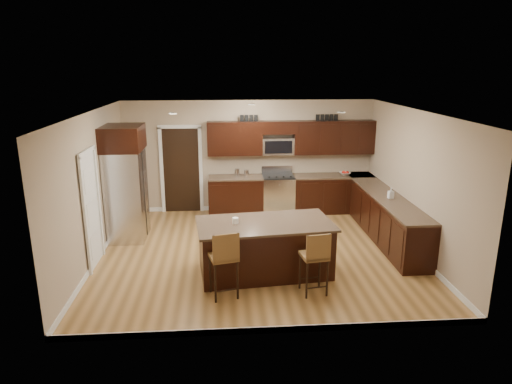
{
  "coord_description": "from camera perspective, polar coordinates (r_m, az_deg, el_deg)",
  "views": [
    {
      "loc": [
        -0.63,
        -8.14,
        3.51
      ],
      "look_at": [
        -0.01,
        0.4,
        1.11
      ],
      "focal_mm": 32.0,
      "sensor_mm": 36.0,
      "label": 1
    }
  ],
  "objects": [
    {
      "name": "floor_mat",
      "position": [
        10.16,
        4.05,
        -4.55
      ],
      "size": [
        1.16,
        0.91,
        0.01
      ],
      "primitive_type": "cube",
      "rotation": [
        0.0,
        0.0,
        0.24
      ],
      "color": "brown",
      "rests_on": "floor"
    },
    {
      "name": "wall_right",
      "position": [
        9.17,
        19.28,
        1.16
      ],
      "size": [
        0.0,
        5.5,
        5.5
      ],
      "primitive_type": "plane",
      "rotation": [
        1.57,
        0.0,
        -1.57
      ],
      "color": "tan",
      "rests_on": "floor"
    },
    {
      "name": "wall_back",
      "position": [
        11.12,
        -0.85,
        4.48
      ],
      "size": [
        6.0,
        0.0,
        6.0
      ],
      "primitive_type": "plane",
      "rotation": [
        1.57,
        0.0,
        0.0
      ],
      "color": "tan",
      "rests_on": "floor"
    },
    {
      "name": "stool_left",
      "position": [
        7.03,
        -3.98,
        -8.09
      ],
      "size": [
        0.5,
        0.5,
        1.09
      ],
      "rotation": [
        0.0,
        0.0,
        0.25
      ],
      "color": "brown",
      "rests_on": "floor"
    },
    {
      "name": "ceiling",
      "position": [
        8.21,
        0.26,
        10.01
      ],
      "size": [
        6.0,
        6.0,
        0.0
      ],
      "primitive_type": "plane",
      "rotation": [
        3.14,
        0.0,
        0.0
      ],
      "color": "silver",
      "rests_on": "wall_back"
    },
    {
      "name": "soap_bottle",
      "position": [
        9.5,
        16.5,
        -0.12
      ],
      "size": [
        0.11,
        0.11,
        0.22
      ],
      "primitive_type": "imported",
      "rotation": [
        0.0,
        0.0,
        0.08
      ],
      "color": "#B2B2B2",
      "rests_on": "base_cabinets"
    },
    {
      "name": "canister_short",
      "position": [
        10.9,
        -1.21,
        2.36
      ],
      "size": [
        0.11,
        0.11,
        0.16
      ],
      "primitive_type": "cylinder",
      "color": "silver",
      "rests_on": "base_cabinets"
    },
    {
      "name": "island_jar",
      "position": [
        7.71,
        -2.59,
        -3.58
      ],
      "size": [
        0.1,
        0.1,
        0.1
      ],
      "primitive_type": "cylinder",
      "color": "white",
      "rests_on": "island"
    },
    {
      "name": "upper_cabinets",
      "position": [
        10.98,
        4.67,
        6.88
      ],
      "size": [
        4.0,
        0.33,
        0.8
      ],
      "color": "black",
      "rests_on": "wall_back"
    },
    {
      "name": "doorway",
      "position": [
        11.2,
        -9.3,
        2.68
      ],
      "size": [
        0.85,
        0.03,
        2.06
      ],
      "primitive_type": "cube",
      "color": "black",
      "rests_on": "floor"
    },
    {
      "name": "range",
      "position": [
        11.1,
        2.77,
        -0.23
      ],
      "size": [
        0.76,
        0.64,
        1.11
      ],
      "color": "silver",
      "rests_on": "floor"
    },
    {
      "name": "canister_tall",
      "position": [
        10.89,
        -2.38,
        2.42
      ],
      "size": [
        0.12,
        0.12,
        0.19
      ],
      "primitive_type": "cylinder",
      "color": "silver",
      "rests_on": "base_cabinets"
    },
    {
      "name": "letter_decor",
      "position": [
        10.9,
        3.97,
        9.24
      ],
      "size": [
        2.2,
        0.03,
        0.15
      ],
      "primitive_type": null,
      "color": "black",
      "rests_on": "upper_cabinets"
    },
    {
      "name": "stool_right",
      "position": [
        7.18,
        7.45,
        -7.94
      ],
      "size": [
        0.45,
        0.45,
        1.04
      ],
      "rotation": [
        0.0,
        0.0,
        0.16
      ],
      "color": "brown",
      "rests_on": "floor"
    },
    {
      "name": "refrigerator",
      "position": [
        9.64,
        -15.96,
        1.21
      ],
      "size": [
        0.79,
        0.99,
        2.35
      ],
      "color": "silver",
      "rests_on": "floor"
    },
    {
      "name": "fruit_bowl",
      "position": [
        11.29,
        11.07,
        2.28
      ],
      "size": [
        0.31,
        0.31,
        0.06
      ],
      "primitive_type": "imported",
      "rotation": [
        0.0,
        0.0,
        0.21
      ],
      "color": "silver",
      "rests_on": "base_cabinets"
    },
    {
      "name": "island",
      "position": [
        7.93,
        1.09,
        -7.19
      ],
      "size": [
        2.41,
        1.43,
        0.92
      ],
      "rotation": [
        0.0,
        0.0,
        0.11
      ],
      "color": "black",
      "rests_on": "floor"
    },
    {
      "name": "floor",
      "position": [
        8.89,
        0.24,
        -7.58
      ],
      "size": [
        6.0,
        6.0,
        0.0
      ],
      "primitive_type": "plane",
      "color": "#A1753F",
      "rests_on": "ground"
    },
    {
      "name": "base_cabinets",
      "position": [
        10.38,
        10.15,
        -1.67
      ],
      "size": [
        4.02,
        3.96,
        0.92
      ],
      "color": "black",
      "rests_on": "floor"
    },
    {
      "name": "microwave",
      "position": [
        10.99,
        2.75,
        5.76
      ],
      "size": [
        0.76,
        0.31,
        0.4
      ],
      "primitive_type": "cube",
      "color": "silver",
      "rests_on": "upper_cabinets"
    },
    {
      "name": "pantry_door",
      "position": [
        8.56,
        -19.92,
        -2.22
      ],
      "size": [
        0.03,
        0.8,
        2.04
      ],
      "primitive_type": "cube",
      "color": "white",
      "rests_on": "floor"
    },
    {
      "name": "wall_left",
      "position": [
        8.75,
        -19.74,
        0.44
      ],
      "size": [
        0.0,
        5.5,
        5.5
      ],
      "primitive_type": "plane",
      "rotation": [
        1.57,
        0.0,
        1.57
      ],
      "color": "tan",
      "rests_on": "floor"
    }
  ]
}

